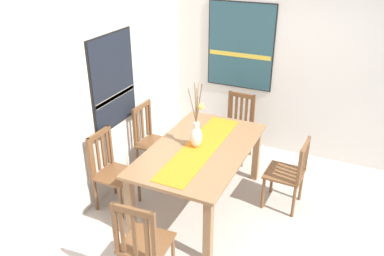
{
  "coord_description": "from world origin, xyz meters",
  "views": [
    {
      "loc": [
        -3.44,
        -0.87,
        2.91
      ],
      "look_at": [
        0.06,
        0.75,
        1.0
      ],
      "focal_mm": 36.48,
      "sensor_mm": 36.0,
      "label": 1
    }
  ],
  "objects_px": {
    "chair_1": "(152,139)",
    "chair_4": "(290,172)",
    "chair_0": "(143,243)",
    "chair_3": "(111,170)",
    "dining_table": "(200,156)",
    "centerpiece_vase": "(197,133)",
    "painting_on_back_wall": "(113,81)",
    "painting_on_side_wall": "(240,46)",
    "chair_2": "(237,126)"
  },
  "relations": [
    {
      "from": "painting_on_back_wall",
      "to": "painting_on_side_wall",
      "type": "height_order",
      "value": "painting_on_side_wall"
    },
    {
      "from": "painting_on_side_wall",
      "to": "chair_0",
      "type": "bearing_deg",
      "value": -176.75
    },
    {
      "from": "chair_3",
      "to": "chair_0",
      "type": "bearing_deg",
      "value": -132.44
    },
    {
      "from": "dining_table",
      "to": "chair_0",
      "type": "distance_m",
      "value": 1.32
    },
    {
      "from": "chair_2",
      "to": "painting_on_side_wall",
      "type": "bearing_deg",
      "value": 19.83
    },
    {
      "from": "chair_4",
      "to": "centerpiece_vase",
      "type": "bearing_deg",
      "value": 112.35
    },
    {
      "from": "chair_0",
      "to": "dining_table",
      "type": "bearing_deg",
      "value": 1.08
    },
    {
      "from": "chair_0",
      "to": "chair_4",
      "type": "xyz_separation_m",
      "value": [
        1.72,
        -0.92,
        -0.02
      ]
    },
    {
      "from": "centerpiece_vase",
      "to": "chair_3",
      "type": "xyz_separation_m",
      "value": [
        -0.43,
        0.88,
        -0.46
      ]
    },
    {
      "from": "painting_on_back_wall",
      "to": "painting_on_side_wall",
      "type": "distance_m",
      "value": 1.97
    },
    {
      "from": "painting_on_side_wall",
      "to": "chair_4",
      "type": "bearing_deg",
      "value": -140.28
    },
    {
      "from": "dining_table",
      "to": "chair_3",
      "type": "distance_m",
      "value": 1.04
    },
    {
      "from": "chair_2",
      "to": "painting_on_back_wall",
      "type": "height_order",
      "value": "painting_on_back_wall"
    },
    {
      "from": "chair_3",
      "to": "painting_on_back_wall",
      "type": "relative_size",
      "value": 0.85
    },
    {
      "from": "chair_0",
      "to": "chair_1",
      "type": "xyz_separation_m",
      "value": [
        1.72,
        0.91,
        0.0
      ]
    },
    {
      "from": "chair_0",
      "to": "chair_3",
      "type": "height_order",
      "value": "chair_0"
    },
    {
      "from": "painting_on_back_wall",
      "to": "chair_0",
      "type": "bearing_deg",
      "value": -138.92
    },
    {
      "from": "chair_1",
      "to": "chair_2",
      "type": "height_order",
      "value": "chair_1"
    },
    {
      "from": "chair_1",
      "to": "chair_4",
      "type": "bearing_deg",
      "value": -90.1
    },
    {
      "from": "chair_3",
      "to": "painting_on_back_wall",
      "type": "xyz_separation_m",
      "value": [
        0.46,
        0.21,
        0.9
      ]
    },
    {
      "from": "dining_table",
      "to": "chair_1",
      "type": "distance_m",
      "value": 1.0
    },
    {
      "from": "dining_table",
      "to": "painting_on_side_wall",
      "type": "relative_size",
      "value": 1.45
    },
    {
      "from": "dining_table",
      "to": "chair_3",
      "type": "xyz_separation_m",
      "value": [
        -0.43,
        0.93,
        -0.19
      ]
    },
    {
      "from": "chair_0",
      "to": "painting_on_side_wall",
      "type": "xyz_separation_m",
      "value": [
        3.04,
        0.17,
        1.02
      ]
    },
    {
      "from": "chair_1",
      "to": "chair_4",
      "type": "xyz_separation_m",
      "value": [
        -0.0,
        -1.84,
        -0.02
      ]
    },
    {
      "from": "chair_1",
      "to": "chair_4",
      "type": "height_order",
      "value": "chair_1"
    },
    {
      "from": "dining_table",
      "to": "centerpiece_vase",
      "type": "bearing_deg",
      "value": 86.94
    },
    {
      "from": "chair_1",
      "to": "painting_on_back_wall",
      "type": "height_order",
      "value": "painting_on_back_wall"
    },
    {
      "from": "dining_table",
      "to": "centerpiece_vase",
      "type": "height_order",
      "value": "centerpiece_vase"
    },
    {
      "from": "painting_on_back_wall",
      "to": "painting_on_side_wall",
      "type": "relative_size",
      "value": 0.92
    },
    {
      "from": "painting_on_back_wall",
      "to": "chair_3",
      "type": "bearing_deg",
      "value": -155.69
    },
    {
      "from": "chair_2",
      "to": "dining_table",
      "type": "bearing_deg",
      "value": 179.32
    },
    {
      "from": "dining_table",
      "to": "painting_on_back_wall",
      "type": "xyz_separation_m",
      "value": [
        0.03,
        1.14,
        0.71
      ]
    },
    {
      "from": "dining_table",
      "to": "chair_0",
      "type": "bearing_deg",
      "value": -178.92
    },
    {
      "from": "painting_on_side_wall",
      "to": "painting_on_back_wall",
      "type": "bearing_deg",
      "value": 149.62
    },
    {
      "from": "dining_table",
      "to": "chair_2",
      "type": "relative_size",
      "value": 1.9
    },
    {
      "from": "chair_3",
      "to": "chair_2",
      "type": "bearing_deg",
      "value": -29.06
    },
    {
      "from": "chair_4",
      "to": "painting_on_side_wall",
      "type": "height_order",
      "value": "painting_on_side_wall"
    },
    {
      "from": "chair_4",
      "to": "painting_on_back_wall",
      "type": "bearing_deg",
      "value": 100.28
    },
    {
      "from": "painting_on_side_wall",
      "to": "chair_2",
      "type": "bearing_deg",
      "value": -160.17
    },
    {
      "from": "chair_4",
      "to": "painting_on_side_wall",
      "type": "distance_m",
      "value": 2.01
    },
    {
      "from": "centerpiece_vase",
      "to": "chair_3",
      "type": "relative_size",
      "value": 0.78
    },
    {
      "from": "chair_2",
      "to": "chair_4",
      "type": "height_order",
      "value": "chair_2"
    },
    {
      "from": "dining_table",
      "to": "painting_on_side_wall",
      "type": "height_order",
      "value": "painting_on_side_wall"
    },
    {
      "from": "chair_4",
      "to": "dining_table",
      "type": "bearing_deg",
      "value": 113.54
    },
    {
      "from": "centerpiece_vase",
      "to": "painting_on_back_wall",
      "type": "bearing_deg",
      "value": 88.39
    },
    {
      "from": "dining_table",
      "to": "chair_0",
      "type": "height_order",
      "value": "chair_0"
    },
    {
      "from": "chair_4",
      "to": "painting_on_side_wall",
      "type": "xyz_separation_m",
      "value": [
        1.32,
        1.1,
        1.04
      ]
    },
    {
      "from": "chair_0",
      "to": "painting_on_back_wall",
      "type": "relative_size",
      "value": 0.86
    },
    {
      "from": "dining_table",
      "to": "chair_0",
      "type": "relative_size",
      "value": 1.85
    }
  ]
}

